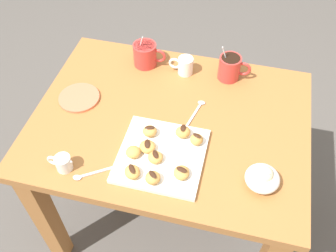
# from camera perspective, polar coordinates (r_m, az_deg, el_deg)

# --- Properties ---
(ground_plane) EXTENTS (8.00, 8.00, 0.00)m
(ground_plane) POSITION_cam_1_polar(r_m,az_deg,el_deg) (1.96, 0.23, -12.89)
(ground_plane) COLOR #514C47
(dining_table) EXTENTS (0.99, 0.75, 0.72)m
(dining_table) POSITION_cam_1_polar(r_m,az_deg,el_deg) (1.47, 0.30, -2.43)
(dining_table) COLOR #A36633
(dining_table) RESTS_ON ground_plane
(pastry_plate_square) EXTENTS (0.28, 0.28, 0.02)m
(pastry_plate_square) POSITION_cam_1_polar(r_m,az_deg,el_deg) (1.25, -1.00, -4.48)
(pastry_plate_square) COLOR white
(pastry_plate_square) RESTS_ON dining_table
(coffee_mug_red_left) EXTENTS (0.13, 0.09, 0.15)m
(coffee_mug_red_left) POSITION_cam_1_polar(r_m,az_deg,el_deg) (1.56, -3.43, 10.83)
(coffee_mug_red_left) COLOR red
(coffee_mug_red_left) RESTS_ON dining_table
(coffee_mug_red_right) EXTENTS (0.13, 0.09, 0.15)m
(coffee_mug_red_right) POSITION_cam_1_polar(r_m,az_deg,el_deg) (1.51, 9.37, 8.77)
(coffee_mug_red_right) COLOR red
(coffee_mug_red_right) RESTS_ON dining_table
(cream_pitcher_white) EXTENTS (0.10, 0.06, 0.07)m
(cream_pitcher_white) POSITION_cam_1_polar(r_m,az_deg,el_deg) (1.52, 2.45, 9.22)
(cream_pitcher_white) COLOR white
(cream_pitcher_white) RESTS_ON dining_table
(ice_cream_bowl) EXTENTS (0.11, 0.11, 0.08)m
(ice_cream_bowl) POSITION_cam_1_polar(r_m,az_deg,el_deg) (1.21, 14.10, -7.57)
(ice_cream_bowl) COLOR white
(ice_cream_bowl) RESTS_ON dining_table
(chocolate_sauce_pitcher) EXTENTS (0.09, 0.05, 0.06)m
(chocolate_sauce_pitcher) POSITION_cam_1_polar(r_m,az_deg,el_deg) (1.26, -15.60, -5.33)
(chocolate_sauce_pitcher) COLOR white
(chocolate_sauce_pitcher) RESTS_ON dining_table
(saucer_coral_left) EXTENTS (0.15, 0.15, 0.01)m
(saucer_coral_left) POSITION_cam_1_polar(r_m,az_deg,el_deg) (1.47, -13.28, 4.19)
(saucer_coral_left) COLOR #E5704C
(saucer_coral_left) RESTS_ON dining_table
(loose_spoon_near_saucer) EXTENTS (0.14, 0.10, 0.01)m
(loose_spoon_near_saucer) POSITION_cam_1_polar(r_m,az_deg,el_deg) (1.24, -11.41, -7.04)
(loose_spoon_near_saucer) COLOR silver
(loose_spoon_near_saucer) RESTS_ON dining_table
(loose_spoon_by_plate) EXTENTS (0.05, 0.16, 0.01)m
(loose_spoon_by_plate) POSITION_cam_1_polar(r_m,az_deg,el_deg) (1.39, 4.29, 2.26)
(loose_spoon_by_plate) COLOR silver
(loose_spoon_by_plate) RESTS_ON dining_table
(beignet_0) EXTENTS (0.06, 0.06, 0.04)m
(beignet_0) POSITION_cam_1_polar(r_m,az_deg,el_deg) (1.26, 4.35, -2.05)
(beignet_0) COLOR #D19347
(beignet_0) RESTS_ON pastry_plate_square
(chocolate_drizzle_0) EXTENTS (0.03, 0.03, 0.00)m
(chocolate_drizzle_0) POSITION_cam_1_polar(r_m,az_deg,el_deg) (1.25, 4.40, -1.45)
(chocolate_drizzle_0) COLOR #381E11
(chocolate_drizzle_0) RESTS_ON beignet_0
(beignet_1) EXTENTS (0.07, 0.07, 0.03)m
(beignet_1) POSITION_cam_1_polar(r_m,az_deg,el_deg) (1.19, -5.42, -6.94)
(beignet_1) COLOR #D19347
(beignet_1) RESTS_ON pastry_plate_square
(chocolate_drizzle_1) EXTENTS (0.04, 0.04, 0.00)m
(chocolate_drizzle_1) POSITION_cam_1_polar(r_m,az_deg,el_deg) (1.18, -5.49, -6.46)
(chocolate_drizzle_1) COLOR #381E11
(chocolate_drizzle_1) RESTS_ON beignet_1
(beignet_2) EXTENTS (0.07, 0.07, 0.03)m
(beignet_2) POSITION_cam_1_polar(r_m,az_deg,el_deg) (1.24, -5.27, -3.94)
(beignet_2) COLOR #D19347
(beignet_2) RESTS_ON pastry_plate_square
(beignet_3) EXTENTS (0.06, 0.06, 0.04)m
(beignet_3) POSITION_cam_1_polar(r_m,az_deg,el_deg) (1.29, -2.76, -0.78)
(beignet_3) COLOR #D19347
(beignet_3) RESTS_ON pastry_plate_square
(chocolate_drizzle_3) EXTENTS (0.04, 0.03, 0.00)m
(chocolate_drizzle_3) POSITION_cam_1_polar(r_m,az_deg,el_deg) (1.27, -2.79, -0.23)
(chocolate_drizzle_3) COLOR #381E11
(chocolate_drizzle_3) RESTS_ON beignet_3
(beignet_4) EXTENTS (0.06, 0.06, 0.03)m
(beignet_4) POSITION_cam_1_polar(r_m,az_deg,el_deg) (1.19, 2.06, -7.07)
(beignet_4) COLOR #D19347
(beignet_4) RESTS_ON pastry_plate_square
(chocolate_drizzle_4) EXTENTS (0.04, 0.03, 0.00)m
(chocolate_drizzle_4) POSITION_cam_1_polar(r_m,az_deg,el_deg) (1.17, 2.08, -6.60)
(chocolate_drizzle_4) COLOR #381E11
(chocolate_drizzle_4) RESTS_ON beignet_4
(beignet_5) EXTENTS (0.07, 0.07, 0.04)m
(beignet_5) POSITION_cam_1_polar(r_m,az_deg,el_deg) (1.18, -2.31, -7.83)
(beignet_5) COLOR #D19347
(beignet_5) RESTS_ON pastry_plate_square
(chocolate_drizzle_5) EXTENTS (0.04, 0.03, 0.00)m
(chocolate_drizzle_5) POSITION_cam_1_polar(r_m,az_deg,el_deg) (1.16, -2.34, -7.32)
(chocolate_drizzle_5) COLOR #381E11
(chocolate_drizzle_5) RESTS_ON beignet_5
(beignet_6) EXTENTS (0.06, 0.06, 0.03)m
(beignet_6) POSITION_cam_1_polar(r_m,az_deg,el_deg) (1.25, -3.12, -3.13)
(beignet_6) COLOR #D19347
(beignet_6) RESTS_ON pastry_plate_square
(chocolate_drizzle_6) EXTENTS (0.03, 0.04, 0.00)m
(chocolate_drizzle_6) POSITION_cam_1_polar(r_m,az_deg,el_deg) (1.24, -3.15, -2.69)
(chocolate_drizzle_6) COLOR #381E11
(chocolate_drizzle_6) RESTS_ON beignet_6
(beignet_7) EXTENTS (0.07, 0.07, 0.03)m
(beignet_7) POSITION_cam_1_polar(r_m,az_deg,el_deg) (1.22, -1.99, -4.73)
(beignet_7) COLOR #D19347
(beignet_7) RESTS_ON pastry_plate_square
(chocolate_drizzle_7) EXTENTS (0.03, 0.04, 0.00)m
(chocolate_drizzle_7) POSITION_cam_1_polar(r_m,az_deg,el_deg) (1.21, -2.01, -4.27)
(chocolate_drizzle_7) COLOR #381E11
(chocolate_drizzle_7) RESTS_ON beignet_7
(beignet_8) EXTENTS (0.06, 0.06, 0.04)m
(beignet_8) POSITION_cam_1_polar(r_m,az_deg,el_deg) (1.28, 2.27, -0.91)
(beignet_8) COLOR #D19347
(beignet_8) RESTS_ON pastry_plate_square
(chocolate_drizzle_8) EXTENTS (0.02, 0.03, 0.00)m
(chocolate_drizzle_8) POSITION_cam_1_polar(r_m,az_deg,el_deg) (1.26, 2.30, -0.29)
(chocolate_drizzle_8) COLOR #381E11
(chocolate_drizzle_8) RESTS_ON beignet_8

